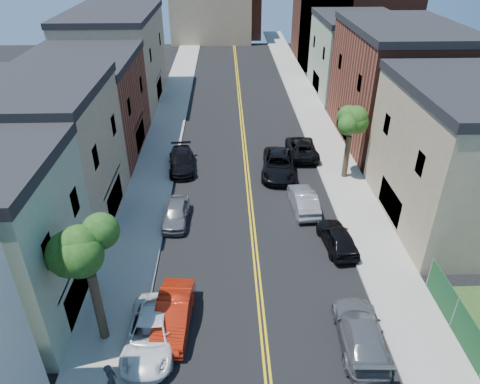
{
  "coord_description": "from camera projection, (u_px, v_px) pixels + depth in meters",
  "views": [
    {
      "loc": [
        -1.71,
        -1.32,
        17.48
      ],
      "look_at": [
        -0.82,
        24.61,
        2.0
      ],
      "focal_mm": 32.92,
      "sensor_mm": 36.0,
      "label": 1
    }
  ],
  "objects": [
    {
      "name": "tree_left_mid",
      "position": [
        82.0,
        230.0,
        18.55
      ],
      "size": [
        5.2,
        5.2,
        9.29
      ],
      "color": "#332719",
      "rests_on": "sidewalk_left"
    },
    {
      "name": "white_pickup",
      "position": [
        151.0,
        333.0,
        21.26
      ],
      "size": [
        2.47,
        5.18,
        1.43
      ],
      "primitive_type": "imported",
      "rotation": [
        0.0,
        0.0,
        -0.02
      ],
      "color": "white",
      "rests_on": "ground"
    },
    {
      "name": "dark_car_right_far",
      "position": [
        302.0,
        148.0,
        39.3
      ],
      "size": [
        2.49,
        5.38,
        1.49
      ],
      "primitive_type": "imported",
      "rotation": [
        0.0,
        0.0,
        3.14
      ],
      "color": "black",
      "rests_on": "ground"
    },
    {
      "name": "bldg_left_brick",
      "position": [
        86.0,
        109.0,
        38.57
      ],
      "size": [
        9.0,
        12.0,
        8.0
      ],
      "primitive_type": "cube",
      "color": "brown",
      "rests_on": "ground"
    },
    {
      "name": "church",
      "position": [
        347.0,
        11.0,
        64.47
      ],
      "size": [
        16.2,
        14.2,
        22.6
      ],
      "color": "#4C2319",
      "rests_on": "ground"
    },
    {
      "name": "curb_left",
      "position": [
        182.0,
        131.0,
        44.25
      ],
      "size": [
        0.3,
        100.0,
        0.15
      ],
      "primitive_type": "cube",
      "color": "gray",
      "rests_on": "ground"
    },
    {
      "name": "silver_car_right",
      "position": [
        304.0,
        200.0,
        31.68
      ],
      "size": [
        1.83,
        4.63,
        1.5
      ],
      "primitive_type": "imported",
      "rotation": [
        0.0,
        0.0,
        3.2
      ],
      "color": "#96979D",
      "rests_on": "ground"
    },
    {
      "name": "black_suv_lane",
      "position": [
        279.0,
        164.0,
        36.34
      ],
      "size": [
        3.44,
        6.2,
        1.64
      ],
      "primitive_type": "imported",
      "rotation": [
        0.0,
        0.0,
        -0.13
      ],
      "color": "black",
      "rests_on": "ground"
    },
    {
      "name": "grey_car_right",
      "position": [
        361.0,
        333.0,
        21.22
      ],
      "size": [
        2.42,
        5.33,
        1.52
      ],
      "primitive_type": "imported",
      "rotation": [
        0.0,
        0.0,
        3.08
      ],
      "color": "#595D61",
      "rests_on": "ground"
    },
    {
      "name": "backdrop_left",
      "position": [
        211.0,
        6.0,
        77.32
      ],
      "size": [
        14.0,
        8.0,
        12.0
      ],
      "primitive_type": "cube",
      "color": "#998466",
      "rests_on": "ground"
    },
    {
      "name": "sidewalk_right",
      "position": [
        320.0,
        129.0,
        44.66
      ],
      "size": [
        3.2,
        100.0,
        0.15
      ],
      "primitive_type": "cube",
      "color": "gray",
      "rests_on": "ground"
    },
    {
      "name": "bldg_right_brick",
      "position": [
        395.0,
        87.0,
        40.6
      ],
      "size": [
        9.0,
        14.0,
        10.0
      ],
      "primitive_type": "cube",
      "color": "brown",
      "rests_on": "ground"
    },
    {
      "name": "grey_car_left",
      "position": [
        176.0,
        213.0,
        30.28
      ],
      "size": [
        1.81,
        4.16,
        1.4
      ],
      "primitive_type": "imported",
      "rotation": [
        0.0,
        0.0,
        -0.04
      ],
      "color": "slate",
      "rests_on": "ground"
    },
    {
      "name": "bldg_left_tan_near",
      "position": [
        40.0,
        160.0,
        28.88
      ],
      "size": [
        9.0,
        10.0,
        9.0
      ],
      "primitive_type": "cube",
      "color": "#998466",
      "rests_on": "ground"
    },
    {
      "name": "backdrop_center",
      "position": [
        233.0,
        8.0,
        81.39
      ],
      "size": [
        10.0,
        8.0,
        10.0
      ],
      "primitive_type": "cube",
      "color": "brown",
      "rests_on": "ground"
    },
    {
      "name": "bldg_right_tan",
      "position": [
        466.0,
        160.0,
        28.84
      ],
      "size": [
        9.0,
        12.0,
        9.0
      ],
      "primitive_type": "cube",
      "color": "#998466",
      "rests_on": "ground"
    },
    {
      "name": "black_car_right",
      "position": [
        337.0,
        237.0,
        27.85
      ],
      "size": [
        2.21,
        4.49,
        1.47
      ],
      "primitive_type": "imported",
      "rotation": [
        0.0,
        0.0,
        3.25
      ],
      "color": "black",
      "rests_on": "ground"
    },
    {
      "name": "pedestrian_left",
      "position": [
        111.0,
        380.0,
        18.66
      ],
      "size": [
        0.52,
        0.72,
        1.82
      ],
      "primitive_type": "imported",
      "rotation": [
        0.0,
        0.0,
        1.7
      ],
      "color": "#25242B",
      "rests_on": "sidewalk_left"
    },
    {
      "name": "tree_right_far",
      "position": [
        353.0,
        111.0,
        33.17
      ],
      "size": [
        4.4,
        4.4,
        8.03
      ],
      "color": "#332719",
      "rests_on": "sidewalk_right"
    },
    {
      "name": "sidewalk_left",
      "position": [
        164.0,
        131.0,
        44.2
      ],
      "size": [
        3.2,
        100.0,
        0.15
      ],
      "primitive_type": "cube",
      "color": "gray",
      "rests_on": "ground"
    },
    {
      "name": "curb_right",
      "position": [
        303.0,
        130.0,
        44.61
      ],
      "size": [
        0.3,
        100.0,
        0.15
      ],
      "primitive_type": "cube",
      "color": "gray",
      "rests_on": "ground"
    },
    {
      "name": "bldg_right_palegrn",
      "position": [
        355.0,
        58.0,
        53.0
      ],
      "size": [
        9.0,
        12.0,
        8.5
      ],
      "primitive_type": "cube",
      "color": "gray",
      "rests_on": "ground"
    },
    {
      "name": "black_car_left",
      "position": [
        182.0,
        161.0,
        37.05
      ],
      "size": [
        2.51,
        5.24,
        1.47
      ],
      "primitive_type": "imported",
      "rotation": [
        0.0,
        0.0,
        0.09
      ],
      "color": "black",
      "rests_on": "ground"
    },
    {
      "name": "red_sedan",
      "position": [
        173.0,
        314.0,
        22.22
      ],
      "size": [
        1.97,
        4.84,
        1.56
      ],
      "primitive_type": "imported",
      "rotation": [
        0.0,
        0.0,
        -0.07
      ],
      "color": "red",
      "rests_on": "ground"
    },
    {
      "name": "bldg_left_tan_far",
      "position": [
        117.0,
        60.0,
        50.2
      ],
      "size": [
        9.0,
        16.0,
        9.5
      ],
      "primitive_type": "cube",
      "color": "#998466",
      "rests_on": "ground"
    }
  ]
}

